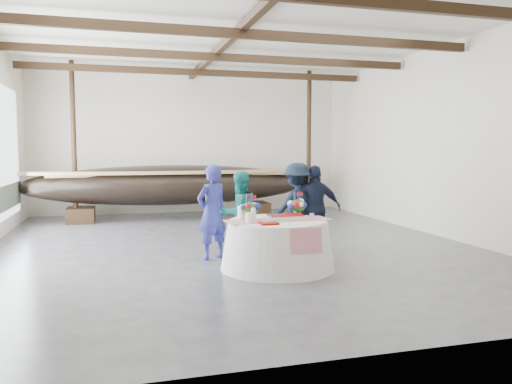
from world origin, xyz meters
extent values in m
cube|color=#3D3D42|center=(0.00, 0.00, 0.00)|extent=(10.00, 12.00, 0.01)
cube|color=silver|center=(0.00, 6.00, 2.25)|extent=(10.00, 0.02, 4.50)
cube|color=silver|center=(0.00, -6.00, 2.25)|extent=(10.00, 0.02, 4.50)
cube|color=silver|center=(5.00, 0.00, 2.25)|extent=(0.02, 12.00, 4.50)
cube|color=white|center=(0.00, 0.00, 4.50)|extent=(10.00, 12.00, 0.01)
cube|color=black|center=(0.00, -1.00, 4.25)|extent=(9.80, 0.12, 0.18)
cube|color=black|center=(0.00, 1.50, 4.25)|extent=(9.80, 0.12, 0.18)
cube|color=black|center=(0.00, 4.00, 4.25)|extent=(9.80, 0.12, 0.18)
cube|color=black|center=(0.00, 0.00, 4.38)|extent=(0.15, 11.76, 0.15)
cylinder|color=black|center=(-3.50, 4.40, 2.25)|extent=(0.14, 0.14, 4.50)
cylinder|color=black|center=(3.50, 4.40, 2.25)|extent=(0.14, 0.14, 4.50)
cube|color=black|center=(-3.37, 4.40, 0.21)|extent=(0.75, 0.96, 0.43)
cube|color=black|center=(1.74, 4.40, 0.21)|extent=(0.75, 0.96, 0.43)
ellipsoid|color=black|center=(-0.81, 4.40, 1.01)|extent=(8.52, 1.70, 1.17)
cube|color=#9E7A4C|center=(-0.81, 4.40, 1.33)|extent=(6.82, 1.12, 0.06)
cone|color=silver|center=(0.30, -2.25, 0.41)|extent=(1.98, 1.98, 0.82)
cylinder|color=silver|center=(0.30, -2.25, 0.83)|extent=(1.68, 1.68, 0.04)
cube|color=red|center=(0.30, -2.25, 0.85)|extent=(1.86, 0.64, 0.01)
cube|color=white|center=(0.46, -2.22, 0.88)|extent=(0.60, 0.40, 0.07)
cylinder|color=white|center=(-0.22, -2.40, 0.93)|extent=(0.18, 0.18, 0.17)
cylinder|color=white|center=(-0.25, -1.93, 0.96)|extent=(0.18, 0.18, 0.23)
cube|color=maroon|center=(0.01, -2.67, 0.86)|extent=(0.30, 0.24, 0.03)
cone|color=silver|center=(0.88, -2.37, 0.91)|extent=(0.09, 0.09, 0.12)
imported|color=navy|center=(-0.66, -1.20, 0.89)|extent=(0.77, 0.68, 1.78)
imported|color=teal|center=(-0.09, -1.05, 0.83)|extent=(0.93, 0.80, 1.65)
imported|color=black|center=(1.19, -0.83, 0.90)|extent=(1.29, 0.93, 1.79)
imported|color=#141B31|center=(1.52, -1.00, 0.87)|extent=(1.09, 0.66, 1.74)
camera|label=1|loc=(-2.35, -10.38, 2.08)|focal=35.00mm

